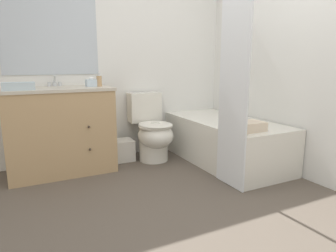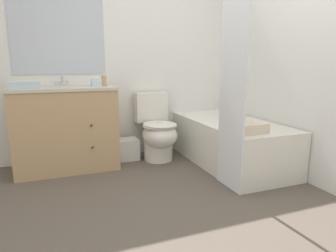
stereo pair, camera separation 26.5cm
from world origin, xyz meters
name	(u,v)px [view 1 (the left image)]	position (x,y,z in m)	size (l,w,h in m)	color
ground_plane	(201,215)	(0.00, 0.00, 0.00)	(14.00, 14.00, 0.00)	brown
wall_back	(122,53)	(-0.01, 1.78, 1.25)	(8.00, 0.06, 2.50)	silver
wall_right	(262,52)	(1.35, 0.88, 1.25)	(0.05, 2.75, 2.50)	silver
vanity_cabinet	(60,129)	(-0.80, 1.47, 0.45)	(1.06, 0.60, 0.89)	tan
sink_faucet	(55,83)	(-0.80, 1.68, 0.92)	(0.14, 0.12, 0.12)	silver
toilet	(153,132)	(0.22, 1.40, 0.34)	(0.40, 0.65, 0.78)	silver
bathtub	(224,140)	(0.94, 0.97, 0.25)	(0.75, 1.57, 0.50)	silver
shower_curtain	(234,86)	(0.55, 0.36, 0.93)	(0.01, 0.39, 1.85)	white
wastebasket	(121,150)	(-0.13, 1.54, 0.12)	(0.27, 0.23, 0.25)	silver
tissue_box	(92,83)	(-0.44, 1.48, 0.93)	(0.12, 0.11, 0.10)	silver
soap_dispenser	(99,81)	(-0.38, 1.44, 0.95)	(0.06, 0.06, 0.14)	tan
hand_towel_folded	(18,86)	(-1.15, 1.31, 0.92)	(0.27, 0.14, 0.07)	silver
bath_towel_folded	(247,126)	(0.76, 0.40, 0.54)	(0.31, 0.21, 0.09)	beige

